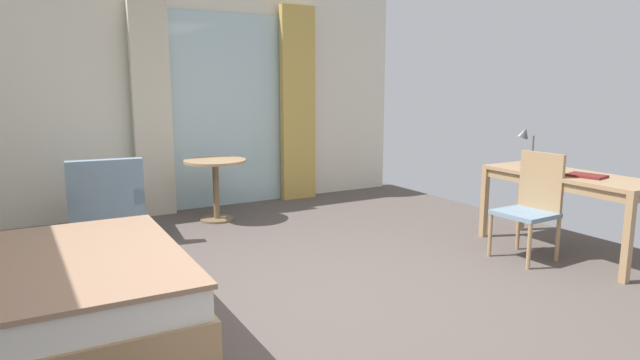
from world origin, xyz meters
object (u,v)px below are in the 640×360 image
(closed_book, at_px, (586,176))
(writing_desk, at_px, (569,183))
(desk_lamp, at_px, (526,139))
(desk_chair, at_px, (532,202))
(round_cafe_table, at_px, (216,175))
(armchair_by_window, at_px, (106,207))

(closed_book, bearing_deg, writing_desk, 66.27)
(desk_lamp, xyz_separation_m, closed_book, (-0.09, -0.74, -0.25))
(desk_chair, bearing_deg, closed_book, -35.94)
(round_cafe_table, bearing_deg, desk_lamp, -42.59)
(closed_book, distance_m, round_cafe_table, 3.81)
(desk_chair, relative_size, closed_book, 3.16)
(round_cafe_table, bearing_deg, desk_chair, -53.85)
(desk_chair, xyz_separation_m, armchair_by_window, (-3.22, 2.52, -0.18))
(writing_desk, height_order, desk_chair, desk_chair)
(writing_desk, relative_size, closed_book, 5.27)
(armchair_by_window, bearing_deg, desk_chair, -38.04)
(writing_desk, bearing_deg, desk_chair, 170.01)
(writing_desk, relative_size, round_cafe_table, 2.25)
(desk_chair, relative_size, round_cafe_table, 1.35)
(writing_desk, relative_size, armchair_by_window, 1.86)
(writing_desk, bearing_deg, desk_lamp, 84.85)
(desk_lamp, relative_size, closed_book, 1.34)
(desk_lamp, height_order, round_cafe_table, desk_lamp)
(round_cafe_table, bearing_deg, writing_desk, -49.42)
(desk_lamp, relative_size, round_cafe_table, 0.57)
(desk_chair, bearing_deg, round_cafe_table, 126.15)
(desk_lamp, bearing_deg, round_cafe_table, 137.41)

